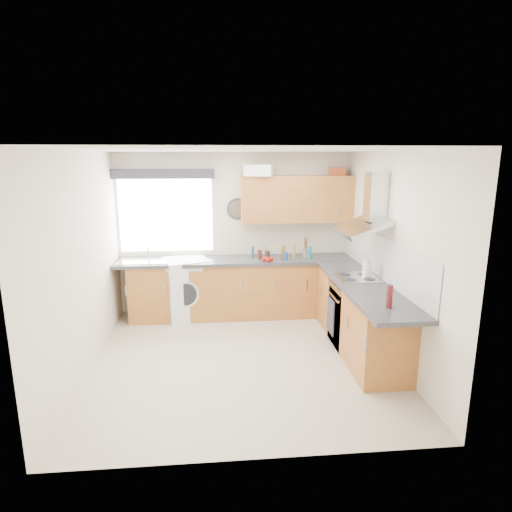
{
  "coord_description": "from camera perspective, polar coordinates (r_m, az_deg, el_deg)",
  "views": [
    {
      "loc": [
        -0.28,
        -4.83,
        2.42
      ],
      "look_at": [
        0.25,
        0.85,
        1.1
      ],
      "focal_mm": 30.0,
      "sensor_mm": 36.0,
      "label": 1
    }
  ],
  "objects": [
    {
      "name": "ceiling",
      "position": [
        4.84,
        -2.08,
        13.97
      ],
      "size": [
        3.6,
        3.6,
        0.02
      ],
      "primitive_type": "cube",
      "color": "white",
      "rests_on": "wall_back"
    },
    {
      "name": "jar_4",
      "position": [
        6.51,
        3.64,
        0.49
      ],
      "size": [
        0.06,
        0.06,
        0.2
      ],
      "primitive_type": "cylinder",
      "color": "brown",
      "rests_on": "worktop_back"
    },
    {
      "name": "jar_8",
      "position": [
        6.52,
        1.36,
        0.6
      ],
      "size": [
        0.04,
        0.04,
        0.21
      ],
      "primitive_type": "cylinder",
      "color": "olive",
      "rests_on": "worktop_back"
    },
    {
      "name": "wall_clock",
      "position": [
        6.64,
        -2.46,
        6.28
      ],
      "size": [
        0.33,
        0.04,
        0.33
      ],
      "primitive_type": "cylinder",
      "rotation": [
        1.57,
        0.0,
        0.0
      ],
      "color": "#2B2932",
      "rests_on": "wall_back"
    },
    {
      "name": "jar_2",
      "position": [
        6.57,
        5.1,
        0.69
      ],
      "size": [
        0.04,
        0.04,
        0.22
      ],
      "primitive_type": "cylinder",
      "color": "olive",
      "rests_on": "worktop_back"
    },
    {
      "name": "bottle_1",
      "position": [
        4.64,
        17.24,
        -5.37
      ],
      "size": [
        0.05,
        0.05,
        0.18
      ],
      "primitive_type": "cylinder",
      "color": "black",
      "rests_on": "worktop_right"
    },
    {
      "name": "wall_front",
      "position": [
        3.26,
        -0.07,
        -8.02
      ],
      "size": [
        3.6,
        0.02,
        2.5
      ],
      "primitive_type": "cube",
      "color": "silver",
      "rests_on": "ground_plane"
    },
    {
      "name": "worktop_back",
      "position": [
        6.52,
        -2.72,
        -0.6
      ],
      "size": [
        3.6,
        0.62,
        0.05
      ],
      "primitive_type": "cube",
      "color": "#313034",
      "rests_on": "base_cab_back"
    },
    {
      "name": "base_cab_corner",
      "position": [
        6.87,
        9.96,
        -4.01
      ],
      "size": [
        0.6,
        0.6,
        0.86
      ],
      "primitive_type": "cube",
      "color": "#9A5A27",
      "rests_on": "ground_plane"
    },
    {
      "name": "tomato_cluster",
      "position": [
        6.35,
        1.56,
        -0.43
      ],
      "size": [
        0.16,
        0.16,
        0.07
      ],
      "primitive_type": null,
      "rotation": [
        0.0,
        0.0,
        0.11
      ],
      "color": "#A70E04",
      "rests_on": "worktop_back"
    },
    {
      "name": "jar_6",
      "position": [
        6.5,
        7.18,
        0.4
      ],
      "size": [
        0.06,
        0.06,
        0.2
      ],
      "primitive_type": "cylinder",
      "color": "#1C6188",
      "rests_on": "worktop_back"
    },
    {
      "name": "wall_right",
      "position": [
        5.38,
        17.53,
        -0.13
      ],
      "size": [
        0.02,
        3.6,
        2.5
      ],
      "primitive_type": "cube",
      "color": "silver",
      "rests_on": "ground_plane"
    },
    {
      "name": "base_cab_back",
      "position": [
        6.64,
        -3.54,
        -4.42
      ],
      "size": [
        3.0,
        0.58,
        0.86
      ],
      "primitive_type": "cube",
      "color": "#9A5A27",
      "rests_on": "ground_plane"
    },
    {
      "name": "wall_left",
      "position": [
        5.2,
        -22.2,
        -0.97
      ],
      "size": [
        0.02,
        3.6,
        2.5
      ],
      "primitive_type": "cube",
      "color": "silver",
      "rests_on": "ground_plane"
    },
    {
      "name": "extractor_hood",
      "position": [
        5.5,
        14.78,
        5.82
      ],
      "size": [
        0.52,
        0.78,
        0.66
      ],
      "primitive_type": null,
      "color": "silver",
      "rests_on": "wall_right"
    },
    {
      "name": "sink",
      "position": [
        6.58,
        -14.37,
        -0.29
      ],
      "size": [
        0.84,
        0.46,
        0.1
      ],
      "primitive_type": null,
      "color": "silver",
      "rests_on": "worktop_back"
    },
    {
      "name": "jar_7",
      "position": [
        6.56,
        -0.44,
        0.52
      ],
      "size": [
        0.04,
        0.04,
        0.18
      ],
      "primitive_type": "cylinder",
      "color": "navy",
      "rests_on": "worktop_back"
    },
    {
      "name": "utensil_pot",
      "position": [
        6.64,
        6.62,
        0.38
      ],
      "size": [
        0.1,
        0.1,
        0.13
      ],
      "primitive_type": "cylinder",
      "rotation": [
        0.0,
        0.0,
        -0.11
      ],
      "color": "gray",
      "rests_on": "worktop_back"
    },
    {
      "name": "window_blind",
      "position": [
        6.58,
        -12.26,
        10.65
      ],
      "size": [
        1.5,
        0.18,
        0.14
      ],
      "primitive_type": "cube",
      "color": "#2B2932",
      "rests_on": "wall_back"
    },
    {
      "name": "jar_3",
      "position": [
        6.46,
        1.51,
        0.11
      ],
      "size": [
        0.08,
        0.08,
        0.13
      ],
      "primitive_type": "cylinder",
      "color": "black",
      "rests_on": "worktop_back"
    },
    {
      "name": "worktop_right",
      "position": [
        5.37,
        14.31,
        -4.0
      ],
      "size": [
        0.62,
        2.42,
        0.05
      ],
      "primitive_type": "cube",
      "color": "#313034",
      "rests_on": "base_cab_right"
    },
    {
      "name": "casserole",
      "position": [
        6.38,
        0.34,
        11.35
      ],
      "size": [
        0.45,
        0.37,
        0.16
      ],
      "primitive_type": "cube",
      "rotation": [
        0.0,
        0.0,
        -0.25
      ],
      "color": "white",
      "rests_on": "upper_cabinets"
    },
    {
      "name": "hob_plate",
      "position": [
        5.63,
        13.32,
        -2.81
      ],
      "size": [
        0.52,
        0.52,
        0.01
      ],
      "primitive_type": "cube",
      "color": "silver",
      "rests_on": "worktop_right"
    },
    {
      "name": "bottle_0",
      "position": [
        4.59,
        17.41,
        -5.21
      ],
      "size": [
        0.06,
        0.06,
        0.24
      ],
      "primitive_type": "cylinder",
      "color": "#571219",
      "rests_on": "worktop_right"
    },
    {
      "name": "jar_0",
      "position": [
        6.46,
        3.95,
        -0.0
      ],
      "size": [
        0.07,
        0.07,
        0.11
      ],
      "primitive_type": "cylinder",
      "color": "navy",
      "rests_on": "worktop_back"
    },
    {
      "name": "bottle_2",
      "position": [
        4.81,
        17.38,
        -4.69
      ],
      "size": [
        0.05,
        0.05,
        0.19
      ],
      "primitive_type": "cylinder",
      "color": "#413624",
      "rests_on": "worktop_right"
    },
    {
      "name": "wall_back",
      "position": [
        6.74,
        -2.87,
        3.02
      ],
      "size": [
        3.6,
        0.02,
        2.5
      ],
      "primitive_type": "cube",
      "color": "silver",
      "rests_on": "ground_plane"
    },
    {
      "name": "storage_box",
      "position": [
        6.81,
        10.79,
        11.03
      ],
      "size": [
        0.31,
        0.28,
        0.12
      ],
      "primitive_type": "cube",
      "rotation": [
        0.0,
        0.0,
        -0.3
      ],
      "color": "#BC4C23",
      "rests_on": "upper_cabinets"
    },
    {
      "name": "jar_1",
      "position": [
        6.48,
        0.5,
        0.19
      ],
      "size": [
        0.07,
        0.07,
        0.14
      ],
      "primitive_type": "cylinder",
      "color": "#471919",
      "rests_on": "worktop_back"
    },
    {
      "name": "jar_5",
      "position": [
        6.46,
        1.63,
        0.08
      ],
      "size": [
        0.06,
        0.06,
        0.12
      ],
      "primitive_type": "cylinder",
      "color": "#211851",
      "rests_on": "worktop_back"
    },
    {
      "name": "splashback",
      "position": [
        5.67,
        16.24,
        -0.14
      ],
      "size": [
        0.01,
        3.0,
        0.54
      ],
      "primitive_type": "cube",
      "color": "white",
      "rests_on": "wall_right"
    },
    {
      "name": "washing_machine",
      "position": [
        6.66,
        -9.23,
        -4.26
      ],
      "size": [
        0.79,
        0.77,
        0.92
      ],
      "primitive_type": "cube",
      "rotation": [
        0.0,
        0.0,
        0.33
      ],
      "color": "white",
      "rests_on": "ground_plane"
    },
    {
      "name": "kitchen_roll",
      "position": [
        5.63,
        14.56,
        -1.67
      ],
      "size": [
        0.12,
        0.12,
        0.24
      ],
      "primitive_type": "cylinder",
      "rotation": [
        0.0,
        0.0,
        -0.1
      ],
      "color": "white",
      "rests_on": "worktop_right"
    },
    {
      "name": "ground_plane",
      "position": [
        5.41,
        -1.86,
        -13.56
      ],
      "size": [
        3.6,
        3.6,
        0.0
      ],
      "primitive_type": "plane",
      "color": "beige"
    },
    {
      "name": "base_cab_right",
      "position": [
        5.65,
        13.64,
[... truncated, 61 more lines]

